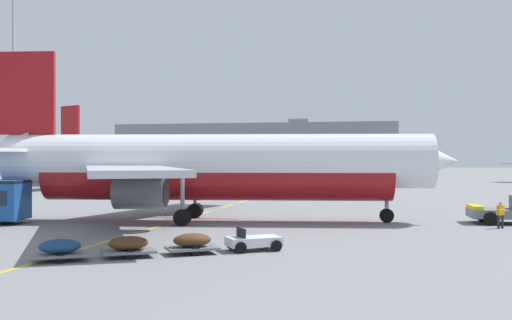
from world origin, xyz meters
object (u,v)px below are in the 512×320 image
apron_light_mast_near (13,59)px  airliner_far_right (127,160)px  airliner_mid_left (76,163)px  baggage_train (161,244)px  ground_crew_worker (501,213)px  airliner_foreground (209,166)px

apron_light_mast_near → airliner_far_right: bearing=23.2°
airliner_mid_left → baggage_train: airliner_mid_left is taller
airliner_far_right → ground_crew_worker: airliner_far_right is taller
airliner_far_right → ground_crew_worker: (45.36, -42.50, -3.14)m
airliner_foreground → airliner_mid_left: (-48.56, 68.84, -0.74)m
airliner_foreground → airliner_far_right: size_ratio=1.00×
airliner_foreground → ground_crew_worker: airliner_foreground is taller
airliner_mid_left → apron_light_mast_near: (8.19, -32.42, 15.27)m
airliner_mid_left → airliner_far_right: bearing=-49.0°
baggage_train → apron_light_mast_near: size_ratio=0.35×
airliner_mid_left → apron_light_mast_near: size_ratio=0.87×
ground_crew_worker → apron_light_mast_near: 72.18m
airliner_foreground → baggage_train: 15.58m
airliner_foreground → apron_light_mast_near: 56.28m
baggage_train → ground_crew_worker: size_ratio=6.10×
airliner_foreground → airliner_mid_left: bearing=125.2°
airliner_mid_left → baggage_train: (50.91, -83.86, -2.68)m
airliner_mid_left → baggage_train: bearing=-58.7°
ground_crew_worker → baggage_train: bearing=-138.6°
airliner_foreground → apron_light_mast_near: apron_light_mast_near is taller
airliner_foreground → baggage_train: airliner_foreground is taller
airliner_foreground → apron_light_mast_near: bearing=138.0°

